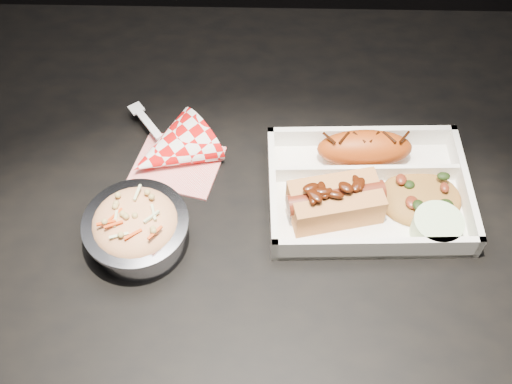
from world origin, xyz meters
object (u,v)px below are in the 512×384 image
at_px(dining_table, 266,248).
at_px(hotdog, 336,200).
at_px(napkin_fork, 170,152).
at_px(food_tray, 367,193).
at_px(fried_pastry, 365,148).
at_px(foil_coleslaw_cup, 136,227).

bearing_deg(dining_table, hotdog, -2.64).
xyz_separation_m(hotdog, napkin_fork, (-0.21, 0.08, -0.02)).
bearing_deg(food_tray, fried_pastry, 90.00).
distance_m(dining_table, foil_coleslaw_cup, 0.20).
bearing_deg(fried_pastry, food_tray, -87.82).
height_order(dining_table, napkin_fork, napkin_fork).
relative_size(dining_table, food_tray, 4.68).
distance_m(food_tray, napkin_fork, 0.26).
relative_size(foil_coleslaw_cup, napkin_fork, 0.80).
bearing_deg(napkin_fork, food_tray, 41.43).
relative_size(dining_table, hotdog, 9.77).
distance_m(hotdog, foil_coleslaw_cup, 0.24).
bearing_deg(napkin_fork, dining_table, 21.81).
height_order(dining_table, hotdog, hotdog).
height_order(foil_coleslaw_cup, napkin_fork, foil_coleslaw_cup).
distance_m(food_tray, hotdog, 0.06).
bearing_deg(fried_pastry, dining_table, -147.58).
xyz_separation_m(fried_pastry, foil_coleslaw_cup, (-0.28, -0.13, 0.00)).
relative_size(dining_table, napkin_fork, 7.60).
xyz_separation_m(dining_table, napkin_fork, (-0.13, 0.08, 0.11)).
height_order(food_tray, hotdog, hotdog).
height_order(dining_table, fried_pastry, fried_pastry).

